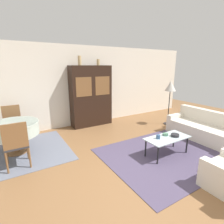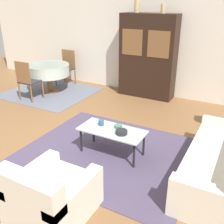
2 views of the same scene
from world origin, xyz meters
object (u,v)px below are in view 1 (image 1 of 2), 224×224
at_px(cup, 158,137).
at_px(dining_chair_far, 13,122).
at_px(coffee_table, 167,139).
at_px(floor_lamp, 170,88).
at_px(vase_tall, 80,61).
at_px(dining_table, 14,129).
at_px(bowl, 175,135).
at_px(dining_chair_near, 16,143).
at_px(vase_short, 98,62).
at_px(bowl_small, 165,134).
at_px(display_cabinet, 91,96).
at_px(couch, 205,129).

bearing_deg(cup, dining_chair_far, 136.13).
bearing_deg(coffee_table, floor_lamp, 41.05).
distance_m(coffee_table, floor_lamp, 2.53).
bearing_deg(cup, vase_tall, 103.62).
height_order(dining_table, cup, dining_table).
height_order(floor_lamp, bowl, floor_lamp).
xyz_separation_m(dining_chair_near, vase_short, (2.74, 1.75, 1.59)).
bearing_deg(bowl_small, vase_tall, 109.30).
distance_m(bowl_small, vase_tall, 3.44).
height_order(dining_chair_near, floor_lamp, floor_lamp).
xyz_separation_m(dining_chair_far, vase_short, (2.74, 0.19, 1.59)).
bearing_deg(bowl, cup, 165.59).
relative_size(bowl_small, vase_tall, 0.44).
height_order(dining_chair_far, bowl_small, dining_chair_far).
bearing_deg(dining_chair_near, bowl, -20.82).
distance_m(coffee_table, bowl_small, 0.14).
height_order(coffee_table, dining_table, dining_table).
relative_size(bowl, bowl_small, 1.43).
bearing_deg(bowl_small, dining_chair_far, 139.51).
xyz_separation_m(floor_lamp, bowl, (-1.59, -1.60, -0.84)).
distance_m(dining_table, cup, 3.36).
distance_m(coffee_table, vase_short, 3.42).
distance_m(coffee_table, display_cabinet, 3.04).
height_order(coffee_table, dining_chair_near, dining_chair_near).
height_order(dining_chair_near, cup, dining_chair_near).
height_order(floor_lamp, vase_short, vase_short).
xyz_separation_m(dining_table, dining_chair_far, (-0.00, 0.78, -0.04)).
relative_size(floor_lamp, cup, 16.78).
relative_size(dining_table, cup, 12.09).
xyz_separation_m(dining_table, floor_lamp, (4.79, -0.40, 0.71)).
bearing_deg(cup, coffee_table, -14.29).
xyz_separation_m(display_cabinet, floor_lamp, (2.36, -1.37, 0.28)).
bearing_deg(bowl, coffee_table, 165.45).
bearing_deg(floor_lamp, bowl, -134.75).
bearing_deg(couch, coffee_table, 93.82).
xyz_separation_m(couch, dining_chair_far, (-4.68, 2.62, 0.28)).
xyz_separation_m(dining_chair_near, vase_tall, (2.08, 1.75, 1.63)).
bearing_deg(dining_chair_far, floor_lamp, 166.21).
height_order(dining_table, bowl_small, dining_table).
bearing_deg(bowl, display_cabinet, 104.61).
distance_m(display_cabinet, vase_short, 1.16).
bearing_deg(vase_tall, cup, -76.38).
bearing_deg(dining_chair_far, couch, 150.80).
distance_m(display_cabinet, vase_tall, 1.22).
relative_size(dining_table, vase_short, 5.59).
bearing_deg(bowl_small, coffee_table, -115.95).
distance_m(dining_table, vase_tall, 2.80).
relative_size(coffee_table, dining_chair_far, 1.09).
bearing_deg(dining_chair_near, couch, -12.72).
bearing_deg(coffee_table, bowl, -14.55).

